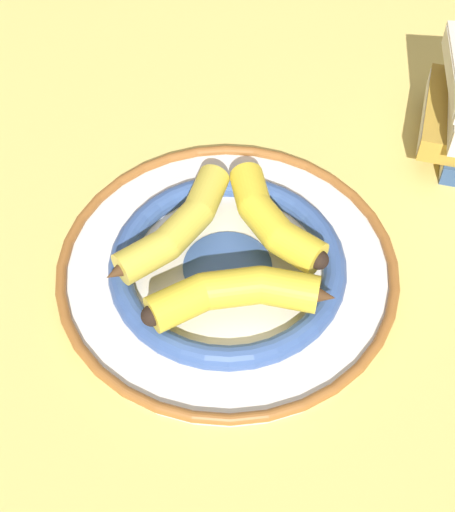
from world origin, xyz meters
name	(u,v)px	position (x,y,z in m)	size (l,w,h in m)	color
ground_plane	(240,249)	(0.00, 0.00, 0.00)	(2.80, 2.80, 0.00)	#E5CC6B
decorative_bowl	(227,267)	(-0.03, -0.02, 0.01)	(0.37, 0.37, 0.03)	white
banana_a	(177,228)	(-0.06, 0.03, 0.05)	(0.18, 0.09, 0.04)	gold
banana_b	(269,217)	(0.03, -0.01, 0.05)	(0.06, 0.18, 0.04)	yellow
banana_c	(237,293)	(-0.06, -0.08, 0.05)	(0.18, 0.12, 0.04)	yellow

